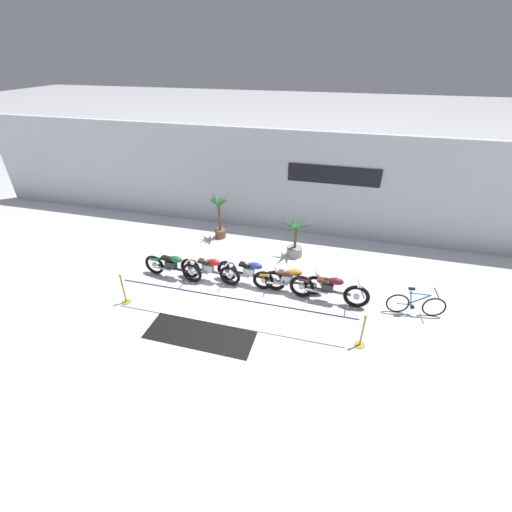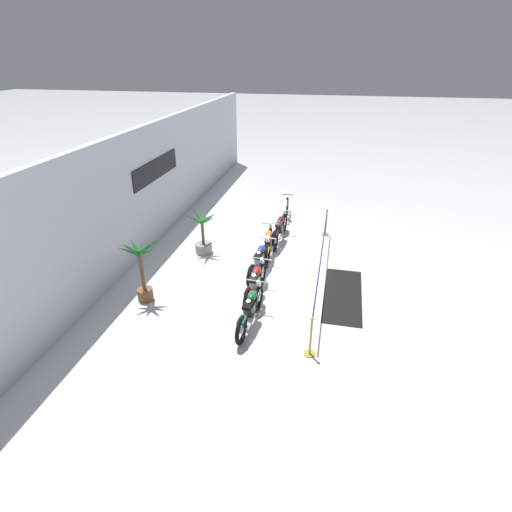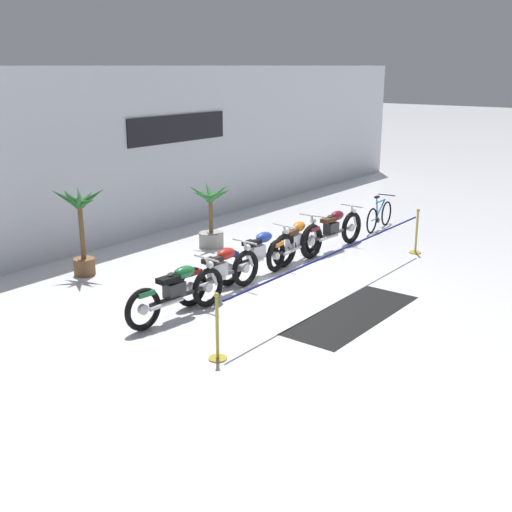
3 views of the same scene
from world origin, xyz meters
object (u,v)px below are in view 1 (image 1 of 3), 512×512
(potted_palm_right_of_row, at_px, (295,240))
(motorcycle_red_1, at_px, (210,269))
(motorcycle_blue_2, at_px, (251,273))
(potted_palm_left_of_row, at_px, (219,214))
(motorcycle_orange_3, at_px, (289,280))
(stanchion_far_left, at_px, (192,296))
(motorcycle_green_0, at_px, (173,266))
(motorcycle_maroon_4, at_px, (329,289))
(bicycle, at_px, (416,304))
(stanchion_mid_left, at_px, (362,336))
(floor_banner, at_px, (200,335))

(potted_palm_right_of_row, bearing_deg, motorcycle_red_1, -136.23)
(motorcycle_blue_2, height_order, potted_palm_left_of_row, potted_palm_left_of_row)
(motorcycle_orange_3, distance_m, stanchion_far_left, 3.15)
(motorcycle_green_0, xyz_separation_m, motorcycle_red_1, (1.29, 0.14, -0.00))
(motorcycle_red_1, bearing_deg, motorcycle_green_0, -173.74)
(motorcycle_orange_3, height_order, motorcycle_maroon_4, motorcycle_maroon_4)
(motorcycle_green_0, relative_size, potted_palm_right_of_row, 1.36)
(potted_palm_left_of_row, bearing_deg, motorcycle_maroon_4, -33.93)
(motorcycle_red_1, relative_size, potted_palm_left_of_row, 1.15)
(bicycle, bearing_deg, motorcycle_red_1, 179.65)
(stanchion_mid_left, bearing_deg, potted_palm_right_of_row, 120.54)
(stanchion_far_left, relative_size, stanchion_mid_left, 6.72)
(motorcycle_orange_3, height_order, floor_banner, motorcycle_orange_3)
(floor_banner, bearing_deg, motorcycle_orange_3, 52.65)
(motorcycle_red_1, relative_size, motorcycle_maroon_4, 0.89)
(motorcycle_maroon_4, height_order, floor_banner, motorcycle_maroon_4)
(motorcycle_green_0, xyz_separation_m, floor_banner, (1.95, -2.36, -0.47))
(motorcycle_orange_3, relative_size, potted_palm_right_of_row, 1.45)
(bicycle, distance_m, potted_palm_right_of_row, 4.69)
(motorcycle_maroon_4, relative_size, bicycle, 1.47)
(bicycle, bearing_deg, floor_banner, -157.15)
(potted_palm_left_of_row, bearing_deg, potted_palm_right_of_row, -11.73)
(motorcycle_red_1, height_order, potted_palm_left_of_row, potted_palm_left_of_row)
(motorcycle_blue_2, xyz_separation_m, motorcycle_maroon_4, (2.58, -0.24, 0.02))
(motorcycle_red_1, distance_m, bicycle, 6.50)
(motorcycle_blue_2, xyz_separation_m, potted_palm_left_of_row, (-2.14, 2.93, 0.60))
(motorcycle_red_1, bearing_deg, stanchion_far_left, -85.02)
(motorcycle_green_0, distance_m, motorcycle_red_1, 1.30)
(motorcycle_orange_3, bearing_deg, motorcycle_green_0, -176.54)
(motorcycle_green_0, distance_m, motorcycle_maroon_4, 5.26)
(motorcycle_orange_3, height_order, stanchion_far_left, stanchion_far_left)
(motorcycle_green_0, height_order, motorcycle_orange_3, motorcycle_green_0)
(motorcycle_orange_3, xyz_separation_m, potted_palm_right_of_row, (-0.18, 2.30, 0.22))
(floor_banner, bearing_deg, motorcycle_blue_2, 75.08)
(stanchion_mid_left, bearing_deg, motorcycle_blue_2, 151.89)
(stanchion_far_left, bearing_deg, floor_banner, -56.06)
(stanchion_far_left, bearing_deg, stanchion_mid_left, 0.00)
(potted_palm_left_of_row, height_order, stanchion_far_left, potted_palm_left_of_row)
(motorcycle_orange_3, xyz_separation_m, potted_palm_left_of_row, (-3.44, 2.97, 0.61))
(motorcycle_red_1, bearing_deg, motorcycle_maroon_4, -1.47)
(bicycle, height_order, floor_banner, bicycle)
(motorcycle_green_0, bearing_deg, motorcycle_red_1, 6.26)
(motorcycle_red_1, bearing_deg, stanchion_mid_left, -19.58)
(motorcycle_maroon_4, bearing_deg, stanchion_far_left, -156.46)
(motorcycle_orange_3, bearing_deg, stanchion_far_left, -143.66)
(stanchion_far_left, bearing_deg, potted_palm_right_of_row, 60.55)
(stanchion_mid_left, bearing_deg, motorcycle_maroon_4, 120.80)
(motorcycle_red_1, relative_size, bicycle, 1.31)
(motorcycle_blue_2, xyz_separation_m, stanchion_mid_left, (3.57, -1.91, -0.11))
(motorcycle_green_0, distance_m, stanchion_far_left, 2.18)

